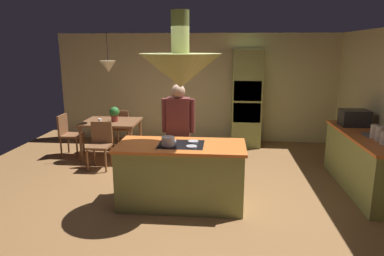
{
  "coord_description": "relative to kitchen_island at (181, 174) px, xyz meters",
  "views": [
    {
      "loc": [
        0.59,
        -4.86,
        2.24
      ],
      "look_at": [
        0.1,
        0.4,
        1.0
      ],
      "focal_mm": 32.51,
      "sensor_mm": 36.0,
      "label": 1
    }
  ],
  "objects": [
    {
      "name": "chair_facing_island",
      "position": [
        -1.7,
        1.42,
        0.05
      ],
      "size": [
        0.4,
        0.4,
        0.87
      ],
      "color": "brown",
      "rests_on": "ground"
    },
    {
      "name": "wall_back",
      "position": [
        0.0,
        3.65,
        0.82
      ],
      "size": [
        6.8,
        0.1,
        2.55
      ],
      "primitive_type": "cube",
      "color": "beige",
      "rests_on": "ground"
    },
    {
      "name": "oven_tower",
      "position": [
        1.1,
        3.24,
        0.64
      ],
      "size": [
        0.66,
        0.62,
        2.19
      ],
      "color": "#8C934C",
      "rests_on": "ground"
    },
    {
      "name": "kitchen_island",
      "position": [
        0.0,
        0.0,
        0.0
      ],
      "size": [
        1.81,
        0.85,
        0.92
      ],
      "color": "#8C934C",
      "rests_on": "ground"
    },
    {
      "name": "person_at_island",
      "position": [
        -0.13,
        0.69,
        0.51
      ],
      "size": [
        0.53,
        0.22,
        1.67
      ],
      "color": "tan",
      "rests_on": "ground"
    },
    {
      "name": "chair_by_back_wall",
      "position": [
        -1.7,
        2.78,
        0.05
      ],
      "size": [
        0.4,
        0.4,
        0.87
      ],
      "rotation": [
        0.0,
        0.0,
        3.14
      ],
      "color": "brown",
      "rests_on": "ground"
    },
    {
      "name": "cooking_pot_on_cooktop",
      "position": [
        -0.16,
        -0.13,
        0.53
      ],
      "size": [
        0.18,
        0.18,
        0.12
      ],
      "primitive_type": "cylinder",
      "color": "#B2B2B7",
      "rests_on": "kitchen_island"
    },
    {
      "name": "dining_table",
      "position": [
        -1.7,
        2.1,
        0.21
      ],
      "size": [
        1.12,
        0.91,
        0.76
      ],
      "color": "brown",
      "rests_on": "ground"
    },
    {
      "name": "range_hood",
      "position": [
        0.0,
        0.0,
        1.5
      ],
      "size": [
        1.1,
        1.1,
        1.0
      ],
      "color": "#8C934C"
    },
    {
      "name": "canister_tea",
      "position": [
        2.84,
        0.62,
        0.55
      ],
      "size": [
        0.11,
        0.11,
        0.2
      ],
      "primitive_type": "cylinder",
      "color": "silver",
      "rests_on": "counter_run_right"
    },
    {
      "name": "cup_on_table",
      "position": [
        -1.86,
        1.87,
        0.35
      ],
      "size": [
        0.07,
        0.07,
        0.09
      ],
      "primitive_type": "cylinder",
      "color": "white",
      "rests_on": "dining_table"
    },
    {
      "name": "pendant_light_over_table",
      "position": [
        -1.7,
        2.1,
        1.41
      ],
      "size": [
        0.32,
        0.32,
        0.82
      ],
      "color": "beige"
    },
    {
      "name": "ground",
      "position": [
        0.0,
        0.2,
        -0.45
      ],
      "size": [
        8.16,
        8.16,
        0.0
      ],
      "primitive_type": "plane",
      "color": "olive"
    },
    {
      "name": "counter_run_right",
      "position": [
        2.84,
        0.8,
        0.01
      ],
      "size": [
        0.73,
        2.21,
        0.9
      ],
      "color": "#8C934C",
      "rests_on": "ground"
    },
    {
      "name": "microwave_on_counter",
      "position": [
        2.84,
        1.45,
        0.59
      ],
      "size": [
        0.46,
        0.36,
        0.28
      ],
      "primitive_type": "cube",
      "color": "#232326",
      "rests_on": "counter_run_right"
    },
    {
      "name": "potted_plant_on_table",
      "position": [
        -1.61,
        2.07,
        0.47
      ],
      "size": [
        0.2,
        0.2,
        0.3
      ],
      "color": "#99382D",
      "rests_on": "dining_table"
    },
    {
      "name": "canister_sugar",
      "position": [
        2.84,
        0.44,
        0.55
      ],
      "size": [
        0.11,
        0.11,
        0.22
      ],
      "primitive_type": "cylinder",
      "color": "silver",
      "rests_on": "counter_run_right"
    },
    {
      "name": "chair_at_corner",
      "position": [
        -2.64,
        2.1,
        0.05
      ],
      "size": [
        0.4,
        0.4,
        0.87
      ],
      "rotation": [
        0.0,
        0.0,
        1.57
      ],
      "color": "brown",
      "rests_on": "ground"
    }
  ]
}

